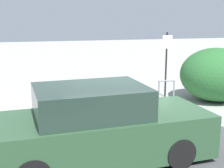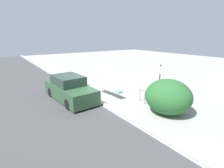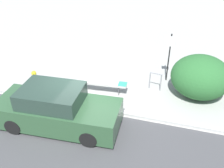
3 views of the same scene
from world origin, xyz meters
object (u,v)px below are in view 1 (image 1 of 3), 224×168
bike_rack (166,90)px  sign_post (166,59)px  bench (108,102)px  parked_car_near (98,128)px

bike_rack → sign_post: 1.38m
bench → sign_post: size_ratio=0.96×
bench → sign_post: bearing=31.0°
bike_rack → sign_post: bearing=67.3°
sign_post → parked_car_near: (-3.43, -4.39, -0.70)m
bike_rack → sign_post: (0.41, 0.98, 0.88)m
bench → sign_post: sign_post is taller
parked_car_near → bench: bearing=68.1°
bench → parked_car_near: size_ratio=0.49×
bike_rack → parked_car_near: bearing=-131.5°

